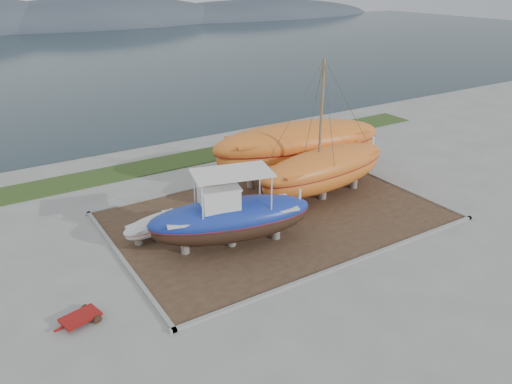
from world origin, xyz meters
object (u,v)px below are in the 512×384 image
orange_sailboat (326,132)px  orange_bare_hull (298,152)px  white_dinghy (156,227)px  blue_caique (231,210)px  red_trailer (81,319)px

orange_sailboat → orange_bare_hull: orange_sailboat is taller
orange_bare_hull → white_dinghy: bearing=-158.1°
orange_sailboat → orange_bare_hull: size_ratio=0.82×
blue_caique → red_trailer: 8.62m
blue_caique → white_dinghy: (-2.92, 2.94, -1.45)m
blue_caique → orange_bare_hull: size_ratio=0.71×
blue_caique → orange_bare_hull: 9.72m
white_dinghy → orange_sailboat: size_ratio=0.39×
blue_caique → orange_bare_hull: bearing=47.2°
orange_sailboat → red_trailer: orange_sailboat is taller
orange_sailboat → red_trailer: bearing=-170.4°
white_dinghy → orange_sailboat: (10.56, -0.92, 3.71)m
white_dinghy → orange_sailboat: bearing=-18.3°
orange_sailboat → orange_bare_hull: bearing=76.5°
red_trailer → orange_bare_hull: bearing=10.6°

